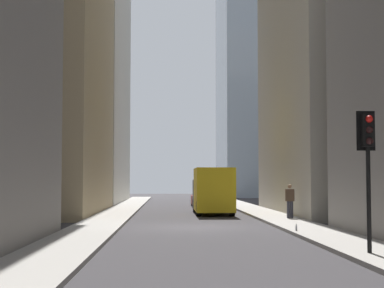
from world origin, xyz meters
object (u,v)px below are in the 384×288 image
at_px(pedestrian, 290,200).
at_px(sedan_red, 203,198).
at_px(discarded_bottle, 296,228).
at_px(delivery_truck, 213,191).
at_px(traffic_light_foreground, 368,148).

bearing_deg(pedestrian, sedan_red, 11.80).
distance_m(pedestrian, discarded_bottle, 7.98).
distance_m(delivery_truck, discarded_bottle, 14.36).
bearing_deg(pedestrian, traffic_light_foreground, 176.71).
bearing_deg(pedestrian, delivery_truck, 29.55).
relative_size(sedan_red, traffic_light_foreground, 1.11).
height_order(sedan_red, pedestrian, pedestrian).
height_order(delivery_truck, traffic_light_foreground, traffic_light_foreground).
bearing_deg(traffic_light_foreground, discarded_bottle, 3.72).
relative_size(delivery_truck, sedan_red, 1.50).
relative_size(delivery_truck, traffic_light_foreground, 1.66).
xyz_separation_m(pedestrian, discarded_bottle, (-7.82, 1.33, -0.85)).
bearing_deg(discarded_bottle, sedan_red, 5.15).
relative_size(pedestrian, discarded_bottle, 6.53).
bearing_deg(traffic_light_foreground, pedestrian, -3.29).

